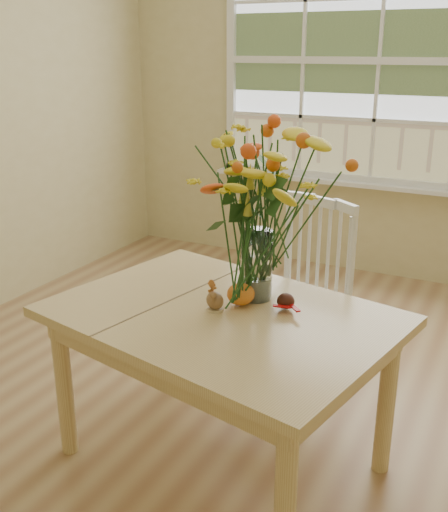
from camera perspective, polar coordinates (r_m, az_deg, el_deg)
The scene contains 9 objects.
floor at distance 2.86m, azimuth 1.09°, elevation -15.80°, with size 4.00×4.50×0.01m, color #9C714B.
wall_back at distance 4.48m, azimuth 14.46°, elevation 15.01°, with size 4.00×0.02×2.70m, color #CCBF83.
window at distance 4.44m, azimuth 14.54°, elevation 17.32°, with size 2.42×0.12×1.74m.
dining_table at distance 2.35m, azimuth -0.23°, elevation -7.33°, with size 1.43×1.14×0.68m.
windsor_chair at distance 2.97m, azimuth 7.70°, elevation -2.89°, with size 0.54×0.53×0.94m.
flower_vase at distance 2.30m, azimuth 3.24°, elevation 5.75°, with size 0.59×0.59×0.70m.
pumpkin at distance 2.34m, azimuth 1.61°, elevation -3.75°, with size 0.11×0.11×0.09m, color orange.
turkey_figurine at distance 2.30m, azimuth -0.88°, elevation -4.26°, with size 0.10×0.10×0.10m.
dark_gourd at distance 2.33m, azimuth 5.89°, elevation -4.37°, with size 0.13×0.10×0.06m.
Camera 1 is at (1.02, -2.11, 1.64)m, focal length 42.00 mm.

